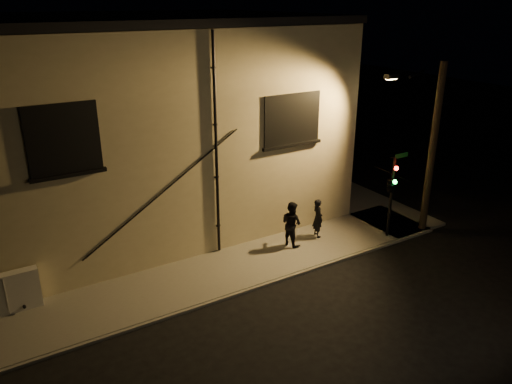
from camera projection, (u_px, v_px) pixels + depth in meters
ground at (300, 274)px, 18.29m from camera, size 90.00×90.00×0.00m
sidewalk at (264, 222)px, 22.36m from camera, size 21.00×16.00×0.12m
building at (131, 118)px, 22.40m from camera, size 16.20×12.23×8.80m
utility_cabinet at (5, 294)px, 15.59m from camera, size 2.06×0.35×1.35m
pedestrian_a at (318, 218)px, 20.63m from camera, size 0.50×0.66×1.65m
pedestrian_b at (291, 223)px, 19.89m from camera, size 0.88×1.03×1.85m
traffic_signal at (391, 184)px, 19.93m from camera, size 1.22×2.08×3.54m
streetlamp_pole at (430, 146)px, 20.31m from camera, size 2.02×1.39×7.19m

